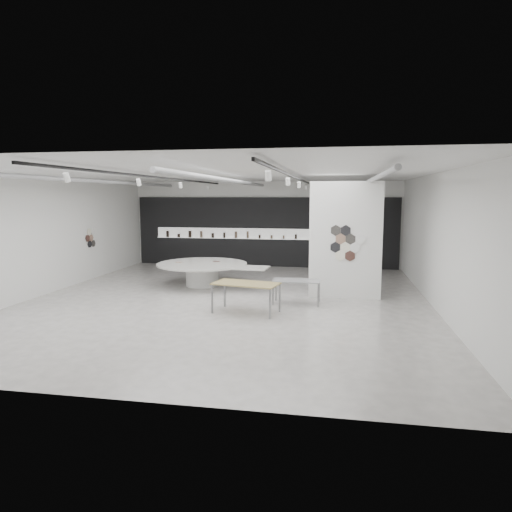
% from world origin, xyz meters
% --- Properties ---
extents(room, '(12.02, 14.02, 3.82)m').
position_xyz_m(room, '(-0.09, -0.00, 2.07)').
color(room, '#B9B4AF').
rests_on(room, ground).
extents(back_wall_display, '(11.80, 0.27, 3.10)m').
position_xyz_m(back_wall_display, '(-0.08, 6.93, 1.54)').
color(back_wall_display, black).
rests_on(back_wall_display, ground).
extents(partition_column, '(2.20, 0.38, 3.60)m').
position_xyz_m(partition_column, '(3.50, 1.00, 1.80)').
color(partition_column, white).
rests_on(partition_column, ground).
extents(display_island, '(4.17, 3.39, 0.81)m').
position_xyz_m(display_island, '(-1.36, 2.03, 0.53)').
color(display_island, white).
rests_on(display_island, ground).
extents(sample_table_wood, '(1.89, 1.21, 0.82)m').
position_xyz_m(sample_table_wood, '(0.85, -1.39, 0.76)').
color(sample_table_wood, '#96834D').
rests_on(sample_table_wood, ground).
extents(sample_table_stone, '(1.38, 0.70, 0.71)m').
position_xyz_m(sample_table_stone, '(2.11, -0.11, 0.65)').
color(sample_table_stone, gray).
rests_on(sample_table_stone, ground).
extents(kitchen_counter, '(1.60, 0.63, 1.26)m').
position_xyz_m(kitchen_counter, '(3.25, 6.55, 0.45)').
color(kitchen_counter, white).
rests_on(kitchen_counter, ground).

